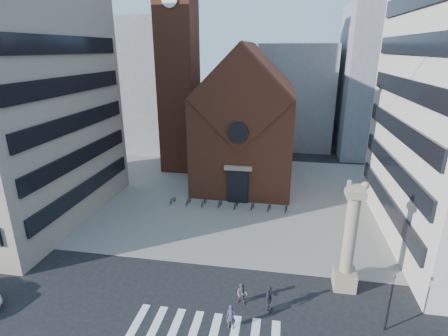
{
  "coord_description": "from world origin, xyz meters",
  "views": [
    {
      "loc": [
        4.86,
        -20.41,
        17.18
      ],
      "look_at": [
        -0.08,
        8.0,
        7.3
      ],
      "focal_mm": 28.0,
      "sensor_mm": 36.0,
      "label": 1
    }
  ],
  "objects": [
    {
      "name": "campanile",
      "position": [
        -10.0,
        28.0,
        15.74
      ],
      "size": [
        5.5,
        5.5,
        31.2
      ],
      "color": "brown",
      "rests_on": "ground"
    },
    {
      "name": "pedestrian_1",
      "position": [
        2.62,
        -0.15,
        0.83
      ],
      "size": [
        0.94,
        0.81,
        1.67
      ],
      "primitive_type": "imported",
      "rotation": [
        0.0,
        0.0,
        -0.24
      ],
      "color": "#5E504B",
      "rests_on": "ground"
    },
    {
      "name": "lion_column",
      "position": [
        10.01,
        3.0,
        3.46
      ],
      "size": [
        1.63,
        1.6,
        8.68
      ],
      "color": "gray",
      "rests_on": "ground"
    },
    {
      "name": "scooter_1",
      "position": [
        -5.56,
        15.31,
        0.51
      ],
      "size": [
        0.64,
        1.56,
        0.91
      ],
      "primitive_type": "imported",
      "rotation": [
        0.0,
        0.0,
        -0.14
      ],
      "color": "black",
      "rests_on": "piazza"
    },
    {
      "name": "bg_block_right",
      "position": [
        22.0,
        42.0,
        12.0
      ],
      "size": [
        16.0,
        14.0,
        24.0
      ],
      "primitive_type": "cube",
      "color": "gray",
      "rests_on": "ground"
    },
    {
      "name": "bg_block_mid",
      "position": [
        6.0,
        45.0,
        9.0
      ],
      "size": [
        14.0,
        12.0,
        18.0
      ],
      "primitive_type": "cube",
      "color": "gray",
      "rests_on": "ground"
    },
    {
      "name": "scooter_0",
      "position": [
        -7.42,
        15.31,
        0.46
      ],
      "size": [
        0.76,
        1.63,
        0.82
      ],
      "primitive_type": "imported",
      "rotation": [
        0.0,
        0.0,
        -0.14
      ],
      "color": "black",
      "rests_on": "piazza"
    },
    {
      "name": "church",
      "position": [
        0.0,
        25.04,
        7.98
      ],
      "size": [
        12.0,
        16.65,
        18.0
      ],
      "color": "brown",
      "rests_on": "ground"
    },
    {
      "name": "scooter_2",
      "position": [
        -3.69,
        15.31,
        0.46
      ],
      "size": [
        0.76,
        1.63,
        0.82
      ],
      "primitive_type": "imported",
      "rotation": [
        0.0,
        0.0,
        -0.14
      ],
      "color": "black",
      "rests_on": "piazza"
    },
    {
      "name": "bg_block_left",
      "position": [
        -20.0,
        40.0,
        11.0
      ],
      "size": [
        16.0,
        14.0,
        22.0
      ],
      "primitive_type": "cube",
      "color": "gray",
      "rests_on": "ground"
    },
    {
      "name": "piazza",
      "position": [
        0.0,
        19.0,
        0.03
      ],
      "size": [
        46.0,
        30.0,
        0.05
      ],
      "primitive_type": "cube",
      "color": "gray",
      "rests_on": "ground"
    },
    {
      "name": "scooter_3",
      "position": [
        -1.83,
        15.31,
        0.51
      ],
      "size": [
        0.64,
        1.56,
        0.91
      ],
      "primitive_type": "imported",
      "rotation": [
        0.0,
        0.0,
        -0.14
      ],
      "color": "black",
      "rests_on": "piazza"
    },
    {
      "name": "pedestrian_0",
      "position": [
        2.21,
        -2.5,
        0.86
      ],
      "size": [
        0.63,
        0.43,
        1.71
      ],
      "primitive_type": "imported",
      "rotation": [
        0.0,
        0.0,
        0.03
      ],
      "color": "#393347",
      "rests_on": "ground"
    },
    {
      "name": "scooter_6",
      "position": [
        3.76,
        15.31,
        0.46
      ],
      "size": [
        0.76,
        1.63,
        0.82
      ],
      "primitive_type": "imported",
      "rotation": [
        0.0,
        0.0,
        -0.14
      ],
      "color": "black",
      "rests_on": "piazza"
    },
    {
      "name": "scooter_7",
      "position": [
        5.63,
        15.31,
        0.51
      ],
      "size": [
        0.64,
        1.56,
        0.91
      ],
      "primitive_type": "imported",
      "rotation": [
        0.0,
        0.0,
        -0.14
      ],
      "color": "black",
      "rests_on": "piazza"
    },
    {
      "name": "scooter_5",
      "position": [
        1.9,
        15.31,
        0.51
      ],
      "size": [
        0.64,
        1.56,
        0.91
      ],
      "primitive_type": "imported",
      "rotation": [
        0.0,
        0.0,
        -0.14
      ],
      "color": "black",
      "rests_on": "piazza"
    },
    {
      "name": "scooter_4",
      "position": [
        0.03,
        15.31,
        0.46
      ],
      "size": [
        0.76,
        1.63,
        0.82
      ],
      "primitive_type": "imported",
      "rotation": [
        0.0,
        0.0,
        -0.14
      ],
      "color": "black",
      "rests_on": "piazza"
    },
    {
      "name": "pedestrian_2",
      "position": [
        4.51,
        -0.55,
        0.98
      ],
      "size": [
        0.66,
        1.22,
        1.97
      ],
      "primitive_type": "imported",
      "rotation": [
        0.0,
        0.0,
        1.4
      ],
      "color": "#2C2B34",
      "rests_on": "ground"
    },
    {
      "name": "ground",
      "position": [
        0.0,
        0.0,
        0.0
      ],
      "size": [
        120.0,
        120.0,
        0.0
      ],
      "primitive_type": "plane",
      "color": "black",
      "rests_on": "ground"
    },
    {
      "name": "zebra_crossing",
      "position": [
        0.55,
        -3.0,
        0.01
      ],
      "size": [
        10.2,
        3.2,
        0.01
      ],
      "primitive_type": null,
      "color": "white",
      "rests_on": "ground"
    },
    {
      "name": "traffic_light",
      "position": [
        12.0,
        -1.0,
        2.29
      ],
      "size": [
        0.13,
        0.16,
        4.3
      ],
      "color": "black",
      "rests_on": "ground"
    }
  ]
}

